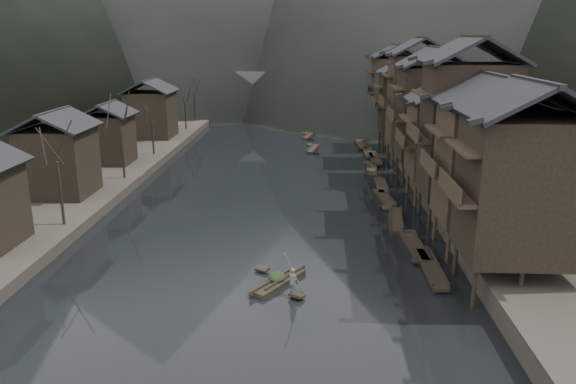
{
  "coord_description": "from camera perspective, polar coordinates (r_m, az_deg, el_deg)",
  "views": [
    {
      "loc": [
        4.33,
        -42.17,
        16.27
      ],
      "look_at": [
        2.03,
        6.35,
        2.5
      ],
      "focal_mm": 35.0,
      "sensor_mm": 36.0,
      "label": 1
    }
  ],
  "objects": [
    {
      "name": "water",
      "position": [
        45.41,
        -2.95,
        -5.19
      ],
      "size": [
        300.0,
        300.0,
        0.0
      ],
      "primitive_type": "plane",
      "color": "black",
      "rests_on": "ground"
    },
    {
      "name": "left_bank",
      "position": [
        92.43,
        -22.6,
        4.85
      ],
      "size": [
        40.0,
        200.0,
        1.2
      ],
      "primitive_type": "cube",
      "color": "#2D2823",
      "rests_on": "ground"
    },
    {
      "name": "cargo_heap",
      "position": [
        38.1,
        -1.15,
        -8.13
      ],
      "size": [
        1.2,
        1.57,
        0.72
      ],
      "primitive_type": "ellipsoid",
      "color": "black",
      "rests_on": "hero_sampan"
    },
    {
      "name": "stone_bridge",
      "position": [
        114.79,
        0.55,
        10.25
      ],
      "size": [
        40.0,
        6.0,
        9.0
      ],
      "color": "#4C4C4F",
      "rests_on": "ground"
    },
    {
      "name": "bamboo_pole",
      "position": [
        35.08,
        0.82,
        -4.36
      ],
      "size": [
        1.43,
        2.03,
        4.05
      ],
      "primitive_type": "cylinder",
      "rotation": [
        0.53,
        0.0,
        -0.61
      ],
      "color": "#8C7A51",
      "rests_on": "boatman"
    },
    {
      "name": "bare_trees",
      "position": [
        66.91,
        -16.02,
        6.82
      ],
      "size": [
        3.96,
        72.3,
        7.93
      ],
      "color": "black",
      "rests_on": "left_bank"
    },
    {
      "name": "midriver_boats",
      "position": [
        86.32,
        2.34,
        5.09
      ],
      "size": [
        2.81,
        16.59,
        0.45
      ],
      "color": "black",
      "rests_on": "water"
    },
    {
      "name": "hero_sampan",
      "position": [
        38.15,
        -0.97,
        -9.09
      ],
      "size": [
        3.68,
        5.11,
        0.44
      ],
      "color": "black",
      "rests_on": "water"
    },
    {
      "name": "boatman",
      "position": [
        36.18,
        0.48,
        -8.63
      ],
      "size": [
        0.74,
        0.71,
        1.7
      ],
      "primitive_type": "imported",
      "rotation": [
        0.0,
        0.0,
        2.43
      ],
      "color": "slate",
      "rests_on": "hero_sampan"
    },
    {
      "name": "stilt_houses",
      "position": [
        63.27,
        14.69,
        8.75
      ],
      "size": [
        9.0,
        67.6,
        16.29
      ],
      "color": "black",
      "rests_on": "ground"
    },
    {
      "name": "moored_sampans",
      "position": [
        72.11,
        8.71,
        2.77
      ],
      "size": [
        3.05,
        73.7,
        0.47
      ],
      "color": "black",
      "rests_on": "water"
    },
    {
      "name": "left_houses",
      "position": [
        67.88,
        -18.88,
        5.99
      ],
      "size": [
        8.1,
        53.2,
        8.73
      ],
      "color": "black",
      "rests_on": "left_bank"
    },
    {
      "name": "right_bank",
      "position": [
        89.04,
        22.9,
        4.64
      ],
      "size": [
        40.0,
        200.0,
        1.8
      ],
      "primitive_type": "cube",
      "color": "#2D2823",
      "rests_on": "ground"
    }
  ]
}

